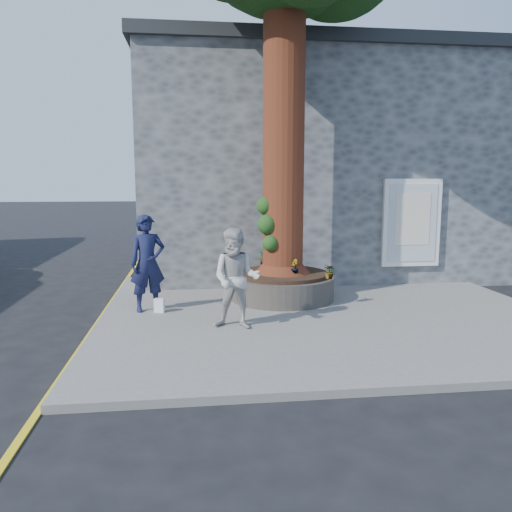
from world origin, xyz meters
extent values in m
plane|color=black|center=(0.00, 0.00, 0.00)|extent=(120.00, 120.00, 0.00)
cube|color=slate|center=(1.50, 1.00, 0.06)|extent=(9.00, 8.00, 0.12)
cube|color=yellow|center=(-3.05, 1.00, 0.00)|extent=(0.10, 30.00, 0.01)
cube|color=#484B4C|center=(2.50, 7.20, 3.00)|extent=(10.00, 8.00, 6.00)
cube|color=black|center=(2.50, 7.20, 6.15)|extent=(10.30, 8.30, 0.30)
cube|color=white|center=(4.30, 3.14, 1.70)|extent=(1.50, 0.12, 2.20)
cube|color=silver|center=(4.30, 3.08, 1.70)|extent=(1.25, 0.04, 1.95)
cube|color=silver|center=(4.30, 3.06, 1.80)|extent=(0.90, 0.02, 1.30)
cylinder|color=black|center=(0.80, 2.00, 0.38)|extent=(2.30, 2.30, 0.52)
cylinder|color=black|center=(0.80, 2.00, 0.68)|extent=(2.04, 2.04, 0.08)
cylinder|color=#492012|center=(0.80, 2.00, 4.47)|extent=(0.90, 0.90, 7.50)
cone|color=#492012|center=(0.80, 2.00, 1.07)|extent=(1.24, 1.24, 0.70)
sphere|color=#133913|center=(0.42, 1.80, 1.82)|extent=(0.44, 0.44, 0.44)
sphere|color=#133913|center=(0.48, 1.70, 1.42)|extent=(0.36, 0.36, 0.36)
sphere|color=#133913|center=(0.40, 1.92, 2.22)|extent=(0.40, 0.40, 0.40)
imported|color=#141939|center=(-2.10, 1.29, 1.10)|extent=(0.83, 0.67, 1.97)
imported|color=#B6B3AF|center=(-0.42, -0.14, 1.02)|extent=(1.04, 0.91, 1.81)
cube|color=white|center=(-1.88, 1.14, 0.26)|extent=(0.23, 0.17, 0.28)
imported|color=gray|center=(0.46, 2.85, 0.93)|extent=(0.24, 0.18, 0.41)
imported|color=gray|center=(0.97, 1.55, 0.91)|extent=(0.29, 0.29, 0.38)
imported|color=gray|center=(1.65, 1.15, 0.86)|extent=(0.21, 0.21, 0.29)
imported|color=gray|center=(1.65, 1.15, 0.87)|extent=(0.27, 0.30, 0.30)
camera|label=1|loc=(-1.15, -8.84, 2.76)|focal=35.00mm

